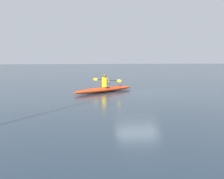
% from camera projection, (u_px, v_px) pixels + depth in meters
% --- Properties ---
extents(ground_plane, '(160.00, 160.00, 0.00)m').
position_uv_depth(ground_plane, '(138.00, 93.00, 18.38)').
color(ground_plane, '#1E2D3D').
extents(kayak, '(4.21, 3.61, 0.30)m').
position_uv_depth(kayak, '(105.00, 90.00, 18.67)').
color(kayak, red).
rests_on(kayak, ground).
extents(kayaker, '(1.52, 1.85, 0.79)m').
position_uv_depth(kayaker, '(105.00, 81.00, 18.64)').
color(kayaker, yellow).
rests_on(kayaker, kayak).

